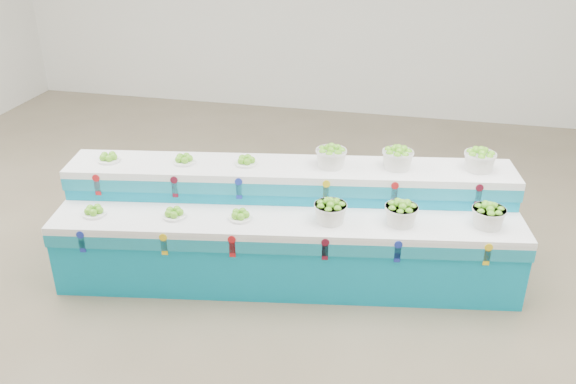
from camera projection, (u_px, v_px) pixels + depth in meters
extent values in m
plane|color=brown|center=(215.00, 270.00, 5.98)|extent=(10.00, 10.00, 0.00)
cylinder|color=white|center=(94.00, 210.00, 5.49)|extent=(0.25, 0.25, 0.09)
cylinder|color=white|center=(174.00, 213.00, 5.45)|extent=(0.25, 0.25, 0.09)
cylinder|color=white|center=(240.00, 214.00, 5.42)|extent=(0.25, 0.25, 0.09)
cylinder|color=white|center=(108.00, 157.00, 5.83)|extent=(0.25, 0.25, 0.09)
cylinder|color=white|center=(184.00, 159.00, 5.79)|extent=(0.25, 0.25, 0.09)
cylinder|color=white|center=(246.00, 160.00, 5.76)|extent=(0.25, 0.25, 0.09)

